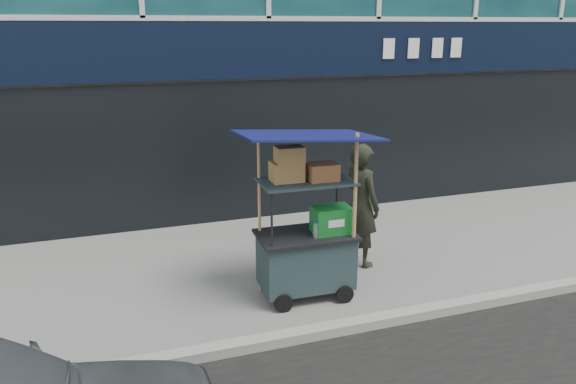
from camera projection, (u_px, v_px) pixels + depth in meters
name	position (u px, v px, depth m)	size (l,w,h in m)	color
ground	(369.00, 317.00, 6.59)	(80.00, 80.00, 0.00)	gray
curb	(378.00, 321.00, 6.39)	(80.00, 0.18, 0.12)	gray
vendor_cart	(307.00, 239.00, 6.93)	(1.62, 1.17, 2.15)	#19272B
vendor_man	(361.00, 205.00, 7.86)	(0.64, 0.42, 1.76)	black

